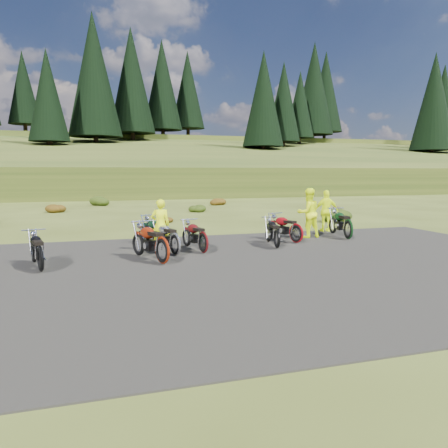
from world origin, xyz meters
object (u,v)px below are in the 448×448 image
object	(u,v)px
motorcycle_7	(348,240)
motorcycle_3	(175,256)
motorcycle_0	(41,273)
person_middle	(160,226)

from	to	relation	value
motorcycle_7	motorcycle_3	bearing A→B (deg)	108.16
motorcycle_3	motorcycle_0	bearing A→B (deg)	92.25
motorcycle_7	person_middle	distance (m)	7.24
motorcycle_7	person_middle	size ratio (longest dim) A/B	1.29
motorcycle_0	motorcycle_7	xyz separation A→B (m)	(10.61, 2.49, 0.00)
person_middle	motorcycle_7	bearing A→B (deg)	-172.57
motorcycle_3	motorcycle_7	world-z (taller)	motorcycle_7
motorcycle_0	person_middle	world-z (taller)	person_middle
motorcycle_0	motorcycle_7	world-z (taller)	motorcycle_7
motorcycle_3	person_middle	world-z (taller)	person_middle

